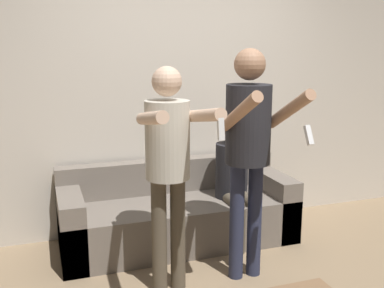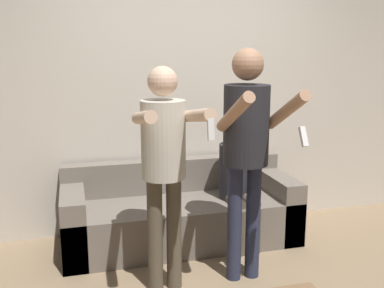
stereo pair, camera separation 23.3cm
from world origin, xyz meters
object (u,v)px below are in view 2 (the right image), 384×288
person_standing_left (164,155)px  person_standing_right (247,139)px  couch (180,214)px  person_seated (238,177)px

person_standing_left → person_standing_right: person_standing_right is taller
couch → person_standing_right: 1.20m
person_standing_right → person_seated: (0.19, 0.65, -0.49)m
person_standing_right → person_seated: size_ratio=1.55×
couch → person_seated: 0.62m
person_standing_right → couch: bearing=111.2°
person_standing_right → person_seated: person_standing_right is taller
couch → person_seated: person_seated is taller
person_standing_left → person_seated: person_standing_left is taller
couch → person_standing_right: person_standing_right is taller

